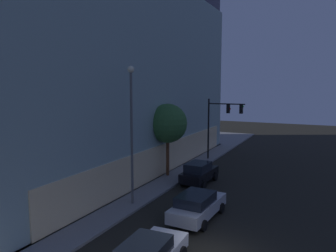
{
  "coord_description": "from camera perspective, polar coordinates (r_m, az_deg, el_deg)",
  "views": [
    {
      "loc": [
        -13.11,
        -4.45,
        7.73
      ],
      "look_at": [
        6.15,
        5.05,
        5.16
      ],
      "focal_mm": 34.26,
      "sensor_mm": 36.0,
      "label": 1
    }
  ],
  "objects": [
    {
      "name": "modern_building",
      "position": [
        34.01,
        -16.32,
        9.74
      ],
      "size": [
        33.11,
        20.97,
        19.38
      ],
      "color": "#4C4C51",
      "rests_on": "ground"
    },
    {
      "name": "traffic_light_far_corner",
      "position": [
        33.92,
        9.51,
        1.49
      ],
      "size": [
        0.33,
        3.92,
        6.43
      ],
      "color": "black",
      "rests_on": "sidewalk_corner"
    },
    {
      "name": "street_lamp_sidewalk",
      "position": [
        20.64,
        -6.51,
        1.08
      ],
      "size": [
        0.44,
        0.44,
        8.95
      ],
      "color": "#5A5A5A",
      "rests_on": "sidewalk_corner"
    },
    {
      "name": "sidewalk_tree",
      "position": [
        27.41,
        -0.06,
        0.45
      ],
      "size": [
        3.36,
        3.36,
        6.24
      ],
      "color": "brown",
      "rests_on": "sidewalk_corner"
    },
    {
      "name": "car_silver",
      "position": [
        19.58,
        5.24,
        -13.89
      ],
      "size": [
        4.76,
        2.3,
        1.59
      ],
      "color": "#B7BABF",
      "rests_on": "ground"
    },
    {
      "name": "car_black",
      "position": [
        26.38,
        5.55,
        -8.24
      ],
      "size": [
        4.3,
        2.13,
        1.74
      ],
      "color": "black",
      "rests_on": "ground"
    }
  ]
}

